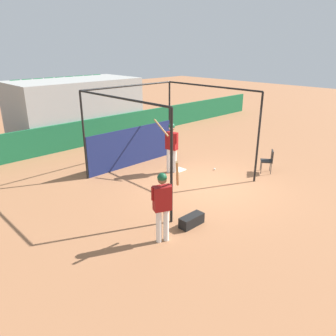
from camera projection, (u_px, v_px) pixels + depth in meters
ground_plane at (208, 185)px, 10.89m from camera, size 60.00×60.00×0.00m
outfield_wall at (95, 131)px, 15.32m from camera, size 24.00×0.12×1.19m
bleacher_section at (76, 109)px, 16.14m from camera, size 5.95×3.20×2.87m
batting_cage at (143, 136)px, 11.79m from camera, size 4.04×4.24×3.03m
home_plate at (178, 170)px, 12.22m from camera, size 0.44×0.44×0.02m
player_batter at (171, 143)px, 11.60m from camera, size 0.52×0.81×1.94m
player_waiting at (163, 201)px, 7.41m from camera, size 0.79×0.54×2.05m
folding_chair at (269, 159)px, 11.78m from camera, size 0.56×0.56×0.84m
equipment_bag at (192, 220)px, 8.39m from camera, size 0.70×0.28×0.28m
baseball at (215, 169)px, 12.19m from camera, size 0.07×0.07×0.07m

